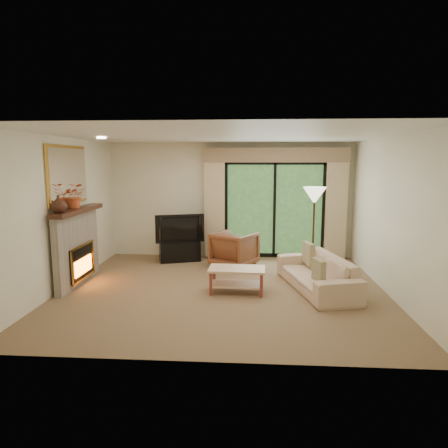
# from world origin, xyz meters

# --- Properties ---
(floor) EXTENTS (5.50, 5.50, 0.00)m
(floor) POSITION_xyz_m (0.00, 0.00, 0.00)
(floor) COLOR #816345
(floor) RESTS_ON ground
(ceiling) EXTENTS (5.50, 5.50, 0.00)m
(ceiling) POSITION_xyz_m (0.00, 0.00, 2.60)
(ceiling) COLOR silver
(ceiling) RESTS_ON ground
(wall_back) EXTENTS (5.00, 0.00, 5.00)m
(wall_back) POSITION_xyz_m (0.00, 2.50, 1.30)
(wall_back) COLOR beige
(wall_back) RESTS_ON ground
(wall_front) EXTENTS (5.00, 0.00, 5.00)m
(wall_front) POSITION_xyz_m (0.00, -2.50, 1.30)
(wall_front) COLOR beige
(wall_front) RESTS_ON ground
(wall_left) EXTENTS (0.00, 5.00, 5.00)m
(wall_left) POSITION_xyz_m (-2.75, 0.00, 1.30)
(wall_left) COLOR beige
(wall_left) RESTS_ON ground
(wall_right) EXTENTS (0.00, 5.00, 5.00)m
(wall_right) POSITION_xyz_m (2.75, 0.00, 1.30)
(wall_right) COLOR beige
(wall_right) RESTS_ON ground
(fireplace) EXTENTS (0.24, 1.70, 1.37)m
(fireplace) POSITION_xyz_m (-2.63, 0.20, 0.69)
(fireplace) COLOR gray
(fireplace) RESTS_ON floor
(mirror) EXTENTS (0.07, 1.45, 1.02)m
(mirror) POSITION_xyz_m (-2.71, 0.20, 1.95)
(mirror) COLOR gold
(mirror) RESTS_ON wall_left
(sliding_door) EXTENTS (2.26, 0.10, 2.16)m
(sliding_door) POSITION_xyz_m (1.00, 2.45, 1.10)
(sliding_door) COLOR black
(sliding_door) RESTS_ON floor
(curtain_left) EXTENTS (0.45, 0.18, 2.35)m
(curtain_left) POSITION_xyz_m (-0.35, 2.34, 1.20)
(curtain_left) COLOR tan
(curtain_left) RESTS_ON floor
(curtain_right) EXTENTS (0.45, 0.18, 2.35)m
(curtain_right) POSITION_xyz_m (2.35, 2.34, 1.20)
(curtain_right) COLOR tan
(curtain_right) RESTS_ON floor
(cornice) EXTENTS (3.20, 0.24, 0.32)m
(cornice) POSITION_xyz_m (1.00, 2.36, 2.32)
(cornice) COLOR #937558
(cornice) RESTS_ON wall_back
(media_console) EXTENTS (0.96, 0.65, 0.44)m
(media_console) POSITION_xyz_m (-1.10, 1.95, 0.22)
(media_console) COLOR black
(media_console) RESTS_ON floor
(tv) EXTENTS (1.05, 0.46, 0.61)m
(tv) POSITION_xyz_m (-1.10, 1.95, 0.75)
(tv) COLOR black
(tv) RESTS_ON media_console
(armchair) EXTENTS (1.09, 1.10, 0.74)m
(armchair) POSITION_xyz_m (0.13, 1.55, 0.37)
(armchair) COLOR brown
(armchair) RESTS_ON floor
(sofa) EXTENTS (1.24, 2.14, 0.59)m
(sofa) POSITION_xyz_m (1.61, 0.15, 0.29)
(sofa) COLOR #CDAA8A
(sofa) RESTS_ON floor
(pillow_near) EXTENTS (0.17, 0.36, 0.35)m
(pillow_near) POSITION_xyz_m (1.54, -0.43, 0.49)
(pillow_near) COLOR brown
(pillow_near) RESTS_ON sofa
(pillow_far) EXTENTS (0.19, 0.40, 0.39)m
(pillow_far) POSITION_xyz_m (1.54, 0.72, 0.50)
(pillow_far) COLOR brown
(pillow_far) RESTS_ON sofa
(coffee_table) EXTENTS (0.96, 0.55, 0.42)m
(coffee_table) POSITION_xyz_m (0.24, -0.11, 0.21)
(coffee_table) COLOR #DEAF89
(coffee_table) RESTS_ON floor
(floor_lamp) EXTENTS (0.51, 0.51, 1.69)m
(floor_lamp) POSITION_xyz_m (1.71, 1.30, 0.84)
(floor_lamp) COLOR beige
(floor_lamp) RESTS_ON floor
(vase) EXTENTS (0.28, 0.28, 0.28)m
(vase) POSITION_xyz_m (-2.61, -0.42, 1.51)
(vase) COLOR #391D13
(vase) RESTS_ON fireplace
(branches) EXTENTS (0.44, 0.39, 0.44)m
(branches) POSITION_xyz_m (-2.61, 0.18, 1.59)
(branches) COLOR #CB542A
(branches) RESTS_ON fireplace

